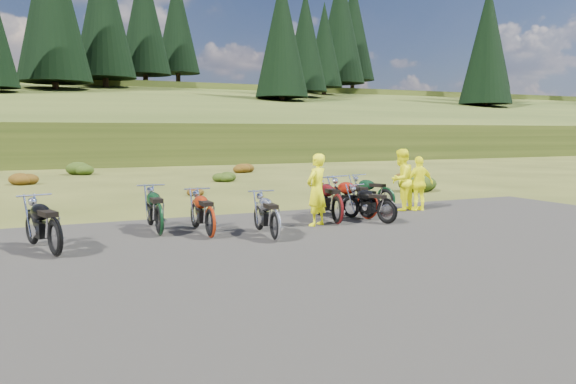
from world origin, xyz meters
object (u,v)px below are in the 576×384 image
motorcycle_0 (56,258)px  person_middle (317,191)px  motorcycle_3 (275,242)px  motorcycle_7 (386,212)px

motorcycle_0 → person_middle: 6.28m
motorcycle_3 → person_middle: size_ratio=1.07×
motorcycle_7 → person_middle: size_ratio=1.10×
person_middle → motorcycle_3: bearing=11.2°
motorcycle_0 → motorcycle_7: motorcycle_0 is taller
motorcycle_3 → motorcycle_7: 5.67m
motorcycle_7 → motorcycle_0: bearing=90.8°
motorcycle_7 → person_middle: bearing=100.8°
motorcycle_3 → motorcycle_7: (4.86, 2.92, 0.00)m
motorcycle_0 → person_middle: bearing=-95.6°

